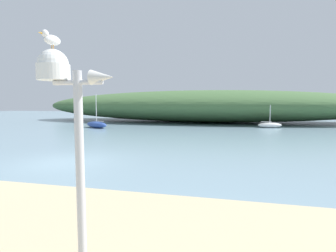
{
  "coord_description": "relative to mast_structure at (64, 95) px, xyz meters",
  "views": [
    {
      "loc": [
        7.13,
        -10.22,
        2.66
      ],
      "look_at": [
        3.42,
        5.23,
        1.24
      ],
      "focal_mm": 28.44,
      "sensor_mm": 36.0,
      "label": 1
    }
  ],
  "objects": [
    {
      "name": "distant_hill",
      "position": [
        -1.36,
        33.4,
        -0.61
      ],
      "size": [
        46.97,
        13.69,
        4.29
      ],
      "primitive_type": "ellipsoid",
      "color": "#476B3D",
      "rests_on": "ground"
    },
    {
      "name": "ground_plane",
      "position": [
        -4.89,
        6.99,
        -2.76
      ],
      "size": [
        120.0,
        120.0,
        0.0
      ],
      "primitive_type": "plane",
      "color": "#7A99A8"
    },
    {
      "name": "mast_structure",
      "position": [
        0.0,
        0.0,
        0.0
      ],
      "size": [
        1.11,
        0.44,
        3.19
      ],
      "color": "silver",
      "rests_on": "beach_sand"
    },
    {
      "name": "sailboat_off_point",
      "position": [
        -11.47,
        21.89,
        -2.41
      ],
      "size": [
        3.41,
        2.56,
        3.5
      ],
      "color": "#2D4C9E",
      "rests_on": "ground"
    },
    {
      "name": "seagull_on_radar",
      "position": [
        -0.16,
        -0.02,
        0.76
      ],
      "size": [
        0.18,
        0.33,
        0.24
      ],
      "color": "orange",
      "rests_on": "mast_structure"
    },
    {
      "name": "sailboat_inner_mooring",
      "position": [
        6.13,
        26.21,
        -2.47
      ],
      "size": [
        2.57,
        1.27,
        2.39
      ],
      "color": "white",
      "rests_on": "ground"
    }
  ]
}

